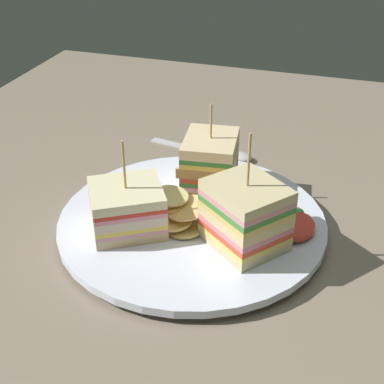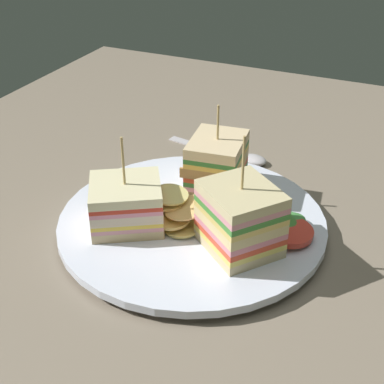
% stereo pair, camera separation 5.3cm
% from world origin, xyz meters
% --- Properties ---
extents(ground_plane, '(0.99, 0.83, 0.02)m').
position_xyz_m(ground_plane, '(0.00, 0.00, -0.01)').
color(ground_plane, gray).
extents(plate, '(0.26, 0.26, 0.01)m').
position_xyz_m(plate, '(0.00, 0.00, 0.01)').
color(plate, white).
rests_on(plate, ground_plane).
extents(sandwich_wedge_0, '(0.09, 0.09, 0.11)m').
position_xyz_m(sandwich_wedge_0, '(0.02, 0.06, 0.05)').
color(sandwich_wedge_0, beige).
rests_on(sandwich_wedge_0, plate).
extents(sandwich_wedge_1, '(0.07, 0.06, 0.10)m').
position_xyz_m(sandwich_wedge_1, '(-0.06, -0.00, 0.04)').
color(sandwich_wedge_1, beige).
rests_on(sandwich_wedge_1, plate).
extents(sandwich_wedge_2, '(0.09, 0.09, 0.09)m').
position_xyz_m(sandwich_wedge_2, '(0.03, -0.05, 0.04)').
color(sandwich_wedge_2, '#D7B985').
rests_on(sandwich_wedge_2, plate).
extents(chip_pile, '(0.06, 0.07, 0.03)m').
position_xyz_m(chip_pile, '(0.01, -0.01, 0.03)').
color(chip_pile, '#E7CF71').
rests_on(chip_pile, plate).
extents(salad_garnish, '(0.07, 0.06, 0.01)m').
position_xyz_m(salad_garnish, '(-0.02, 0.09, 0.02)').
color(salad_garnish, '#3F8137').
rests_on(salad_garnish, plate).
extents(spoon, '(0.04, 0.14, 0.01)m').
position_xyz_m(spoon, '(-0.16, -0.01, 0.00)').
color(spoon, silver).
rests_on(spoon, ground_plane).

